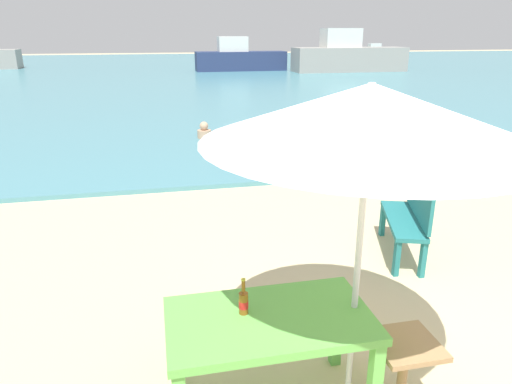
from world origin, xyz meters
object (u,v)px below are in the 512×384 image
object	(u,v)px
boat_cargo_ship	(239,58)
boat_tanker	(377,52)
boat_barge	(348,56)
beer_bottle_amber	(244,301)
bench_teal_center	(410,213)
patio_umbrella	(370,113)
swimmer_person	(204,132)
picnic_table_green	(270,330)
side_table_wood	(404,364)

from	to	relation	value
boat_cargo_ship	boat_tanker	size ratio (longest dim) A/B	1.64
boat_barge	beer_bottle_amber	bearing A→B (deg)	-114.19
bench_teal_center	boat_cargo_ship	xyz separation A→B (m)	(2.91, 27.20, 0.32)
boat_cargo_ship	boat_tanker	distance (m)	22.18
boat_barge	patio_umbrella	bearing A→B (deg)	-112.73
beer_bottle_amber	swimmer_person	xyz separation A→B (m)	(0.66, 8.66, -0.61)
swimmer_person	boat_cargo_ship	size ratio (longest dim) A/B	0.07
patio_umbrella	boat_barge	distance (m)	29.31
swimmer_person	boat_tanker	distance (m)	40.93
picnic_table_green	beer_bottle_amber	size ratio (longest dim) A/B	5.28
bench_teal_center	boat_tanker	distance (m)	46.01
side_table_wood	boat_barge	bearing A→B (deg)	67.99
side_table_wood	boat_cargo_ship	distance (m)	29.70
patio_umbrella	side_table_wood	world-z (taller)	patio_umbrella
patio_umbrella	boat_barge	bearing A→B (deg)	67.27
picnic_table_green	beer_bottle_amber	world-z (taller)	beer_bottle_amber
picnic_table_green	boat_barge	xyz separation A→B (m)	(11.93, 27.01, 0.40)
patio_umbrella	boat_barge	xyz separation A→B (m)	(11.32, 27.02, -1.07)
patio_umbrella	boat_tanker	size ratio (longest dim) A/B	0.63
side_table_wood	boat_tanker	distance (m)	48.54
boat_cargo_ship	boat_barge	xyz separation A→B (m)	(6.81, -2.21, 0.18)
side_table_wood	bench_teal_center	size ratio (longest dim) A/B	0.43
swimmer_person	beer_bottle_amber	bearing A→B (deg)	-94.33
boat_tanker	side_table_wood	bearing A→B (deg)	-115.82
beer_bottle_amber	patio_umbrella	bearing A→B (deg)	-6.33
boat_cargo_ship	boat_barge	size ratio (longest dim) A/B	0.81
bench_teal_center	beer_bottle_amber	bearing A→B (deg)	-140.86
bench_teal_center	boat_cargo_ship	distance (m)	27.36
swimmer_person	boat_barge	size ratio (longest dim) A/B	0.06
swimmer_person	patio_umbrella	bearing A→B (deg)	-89.22
picnic_table_green	side_table_wood	bearing A→B (deg)	-11.02
side_table_wood	boat_barge	size ratio (longest dim) A/B	0.07
boat_cargo_ship	bench_teal_center	bearing A→B (deg)	-96.10
patio_umbrella	boat_cargo_ship	distance (m)	29.60
boat_cargo_ship	picnic_table_green	bearing A→B (deg)	-99.94
picnic_table_green	side_table_wood	distance (m)	1.00
patio_umbrella	bench_teal_center	xyz separation A→B (m)	(1.60, 2.02, -1.58)
side_table_wood	swimmer_person	bearing A→B (deg)	92.89
bench_teal_center	boat_barge	xyz separation A→B (m)	(9.72, 25.00, 0.51)
boat_cargo_ship	boat_barge	bearing A→B (deg)	-17.95
side_table_wood	boat_barge	xyz separation A→B (m)	(10.99, 27.19, 0.69)
beer_bottle_amber	boat_tanker	xyz separation A→B (m)	(22.24, 43.43, -0.29)
patio_umbrella	boat_cargo_ship	world-z (taller)	patio_umbrella
picnic_table_green	boat_barge	world-z (taller)	boat_barge
picnic_table_green	side_table_wood	xyz separation A→B (m)	(0.94, -0.18, -0.30)
bench_teal_center	boat_barge	world-z (taller)	boat_barge
side_table_wood	bench_teal_center	distance (m)	2.54
beer_bottle_amber	side_table_wood	distance (m)	1.24
beer_bottle_amber	swimmer_person	size ratio (longest dim) A/B	0.65
patio_umbrella	swimmer_person	xyz separation A→B (m)	(-0.12, 8.75, -1.88)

